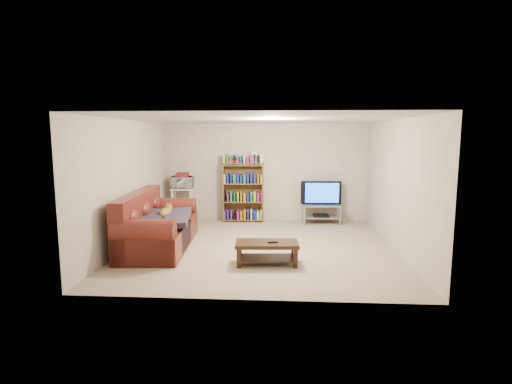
# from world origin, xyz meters

# --- Properties ---
(floor) EXTENTS (5.00, 5.00, 0.00)m
(floor) POSITION_xyz_m (0.00, 0.00, 0.00)
(floor) COLOR tan
(floor) RESTS_ON ground
(ceiling) EXTENTS (5.00, 5.00, 0.00)m
(ceiling) POSITION_xyz_m (0.00, 0.00, 2.40)
(ceiling) COLOR white
(ceiling) RESTS_ON ground
(wall_back) EXTENTS (5.00, 0.00, 5.00)m
(wall_back) POSITION_xyz_m (0.00, 2.50, 1.20)
(wall_back) COLOR beige
(wall_back) RESTS_ON ground
(wall_front) EXTENTS (5.00, 0.00, 5.00)m
(wall_front) POSITION_xyz_m (0.00, -2.50, 1.20)
(wall_front) COLOR beige
(wall_front) RESTS_ON ground
(wall_left) EXTENTS (0.00, 5.00, 5.00)m
(wall_left) POSITION_xyz_m (-2.50, 0.00, 1.20)
(wall_left) COLOR beige
(wall_left) RESTS_ON ground
(wall_right) EXTENTS (0.00, 5.00, 5.00)m
(wall_right) POSITION_xyz_m (2.50, 0.00, 1.20)
(wall_right) COLOR beige
(wall_right) RESTS_ON ground
(sofa) EXTENTS (1.22, 2.53, 1.05)m
(sofa) POSITION_xyz_m (-1.98, -0.15, 0.36)
(sofa) COLOR #5E1E18
(sofa) RESTS_ON floor
(blanket) EXTENTS (1.12, 1.36, 0.20)m
(blanket) POSITION_xyz_m (-1.78, -0.30, 0.60)
(blanket) COLOR #2E2933
(blanket) RESTS_ON sofa
(cat) EXTENTS (0.31, 0.69, 0.20)m
(cat) POSITION_xyz_m (-1.79, -0.08, 0.66)
(cat) COLOR brown
(cat) RESTS_ON sofa
(coffee_table) EXTENTS (1.06, 0.58, 0.37)m
(coffee_table) POSITION_xyz_m (0.17, -1.03, 0.26)
(coffee_table) COLOR black
(coffee_table) RESTS_ON floor
(remote) EXTENTS (0.17, 0.08, 0.02)m
(remote) POSITION_xyz_m (0.26, -1.07, 0.38)
(remote) COLOR black
(remote) RESTS_ON coffee_table
(tv_stand) EXTENTS (0.93, 0.45, 0.45)m
(tv_stand) POSITION_xyz_m (1.37, 2.17, 0.31)
(tv_stand) COLOR #999EA3
(tv_stand) RESTS_ON floor
(television) EXTENTS (0.98, 0.18, 0.56)m
(television) POSITION_xyz_m (1.37, 2.17, 0.74)
(television) COLOR black
(television) RESTS_ON tv_stand
(dvd_player) EXTENTS (0.38, 0.27, 0.06)m
(dvd_player) POSITION_xyz_m (1.37, 2.17, 0.19)
(dvd_player) COLOR black
(dvd_player) RESTS_ON tv_stand
(bookshelf) EXTENTS (1.02, 0.36, 1.45)m
(bookshelf) POSITION_xyz_m (-0.54, 2.29, 0.75)
(bookshelf) COLOR brown
(bookshelf) RESTS_ON floor
(shelf_clutter) EXTENTS (0.74, 0.25, 0.28)m
(shelf_clutter) POSITION_xyz_m (-0.44, 2.31, 1.55)
(shelf_clutter) COLOR silver
(shelf_clutter) RESTS_ON bookshelf
(microwave_stand) EXTENTS (0.55, 0.41, 0.84)m
(microwave_stand) POSITION_xyz_m (-2.01, 2.14, 0.54)
(microwave_stand) COLOR silver
(microwave_stand) RESTS_ON floor
(microwave) EXTENTS (0.54, 0.38, 0.29)m
(microwave) POSITION_xyz_m (-2.01, 2.14, 0.98)
(microwave) COLOR silver
(microwave) RESTS_ON microwave_stand
(game_boxes) EXTENTS (0.32, 0.29, 0.05)m
(game_boxes) POSITION_xyz_m (-2.01, 2.14, 1.15)
(game_boxes) COLOR maroon
(game_boxes) RESTS_ON microwave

